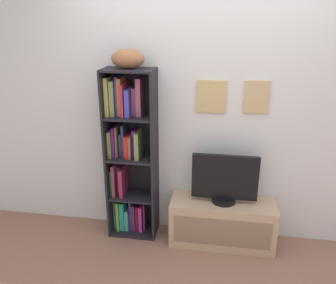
# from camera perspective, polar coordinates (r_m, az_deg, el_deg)

# --- Properties ---
(back_wall) EXTENTS (4.80, 0.08, 2.41)m
(back_wall) POSITION_cam_1_polar(r_m,az_deg,el_deg) (3.24, 5.49, 4.25)
(back_wall) COLOR silver
(back_wall) RESTS_ON ground
(bookshelf) EXTENTS (0.47, 0.29, 1.66)m
(bookshelf) POSITION_cam_1_polar(r_m,az_deg,el_deg) (3.34, -6.53, -2.25)
(bookshelf) COLOR black
(bookshelf) RESTS_ON ground
(football) EXTENTS (0.31, 0.19, 0.17)m
(football) POSITION_cam_1_polar(r_m,az_deg,el_deg) (3.07, -6.65, 13.52)
(football) COLOR #955D3C
(football) RESTS_ON bookshelf
(tv_stand) EXTENTS (0.99, 0.37, 0.44)m
(tv_stand) POSITION_cam_1_polar(r_m,az_deg,el_deg) (3.45, 8.93, -12.93)
(tv_stand) COLOR tan
(tv_stand) RESTS_ON ground
(television) EXTENTS (0.61, 0.22, 0.47)m
(television) POSITION_cam_1_polar(r_m,az_deg,el_deg) (3.23, 9.35, -6.21)
(television) COLOR black
(television) RESTS_ON tv_stand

